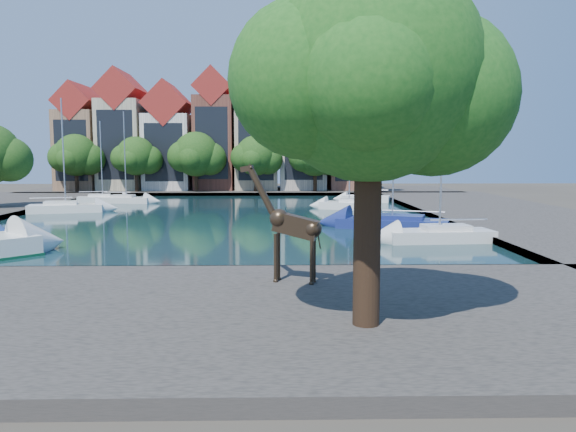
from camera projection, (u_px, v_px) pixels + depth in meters
ground at (171, 276)px, 25.56m from camera, size 160.00×160.00×0.00m
water_basin at (222, 217)px, 49.40m from camera, size 38.00×50.00×0.08m
near_quay at (131, 315)px, 18.57m from camera, size 50.00×14.00×0.50m
far_quay at (244, 191)px, 81.17m from camera, size 60.00×16.00×0.50m
right_quay at (503, 214)px, 49.86m from camera, size 14.00×52.00×0.50m
plane_tree at (374, 79)px, 15.91m from camera, size 8.32×6.40×10.62m
townhouse_west_end at (82, 141)px, 79.94m from camera, size 5.44×9.18×14.93m
townhouse_west_mid at (124, 135)px, 79.95m from camera, size 5.94×9.18×16.79m
townhouse_west_inner at (170, 141)px, 80.18m from camera, size 6.43×9.18×15.15m
townhouse_center at (215, 134)px, 80.19m from camera, size 5.44×9.18×16.93m
townhouse_east_inner at (257, 139)px, 80.38m from camera, size 5.94×9.18×15.79m
townhouse_east_mid at (302, 136)px, 80.46m from camera, size 6.43×9.18×16.65m
townhouse_east_end at (347, 143)px, 80.70m from camera, size 5.44×9.18×14.43m
far_tree_far_west at (76, 157)px, 74.74m from camera, size 7.28×5.60×7.68m
far_tree_west at (137, 157)px, 74.90m from camera, size 6.76×5.20×7.36m
far_tree_mid_west at (197, 156)px, 75.03m from camera, size 7.80×6.00×8.00m
far_tree_mid_east at (256, 157)px, 75.21m from camera, size 7.02×5.40×7.52m
far_tree_east at (316, 156)px, 75.35m from camera, size 7.54×5.80×7.84m
far_tree_far_east at (375, 157)px, 75.52m from camera, size 6.76×5.20×7.36m
giraffe_statue at (290, 225)px, 22.01m from camera, size 3.18×1.26×4.62m
sailboat_left_c at (66, 206)px, 52.60m from camera, size 6.96×3.89×10.59m
sailboat_left_d at (103, 198)px, 63.76m from camera, size 5.69×3.06×9.13m
sailboat_left_e at (126, 198)px, 62.58m from camera, size 5.68×2.60×10.09m
sailboat_right_a at (439, 233)px, 34.98m from camera, size 6.70×2.78×10.54m
sailboat_right_b at (392, 221)px, 41.23m from camera, size 8.43×5.33×10.41m
sailboat_right_c at (349, 203)px, 55.50m from camera, size 6.07×3.75×10.32m
sailboat_right_d at (366, 197)px, 64.06m from camera, size 5.67×3.39×10.51m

